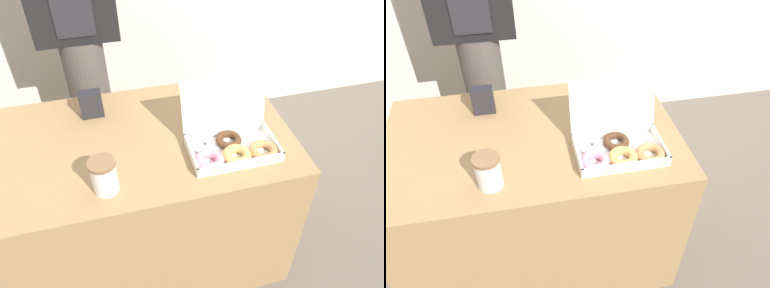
% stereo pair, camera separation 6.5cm
% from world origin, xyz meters
% --- Properties ---
extents(ground_plane, '(14.00, 14.00, 0.00)m').
position_xyz_m(ground_plane, '(0.00, 0.00, 0.00)').
color(ground_plane, '#665B51').
extents(table, '(1.15, 0.70, 0.74)m').
position_xyz_m(table, '(0.00, 0.00, 0.37)').
color(table, '#99754C').
rests_on(table, ground_plane).
extents(donut_box, '(0.35, 0.28, 0.23)m').
position_xyz_m(donut_box, '(0.30, -0.16, 0.77)').
color(donut_box, white).
rests_on(donut_box, table).
extents(coffee_cup, '(0.09, 0.09, 0.13)m').
position_xyz_m(coffee_cup, '(-0.16, -0.23, 0.80)').
color(coffee_cup, silver).
rests_on(coffee_cup, table).
extents(napkin_holder, '(0.09, 0.05, 0.12)m').
position_xyz_m(napkin_holder, '(-0.18, 0.20, 0.80)').
color(napkin_holder, '#232328').
rests_on(napkin_holder, table).
extents(person_customer, '(0.38, 0.21, 1.68)m').
position_xyz_m(person_customer, '(-0.19, 0.61, 0.92)').
color(person_customer, '#4C4742').
rests_on(person_customer, ground_plane).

